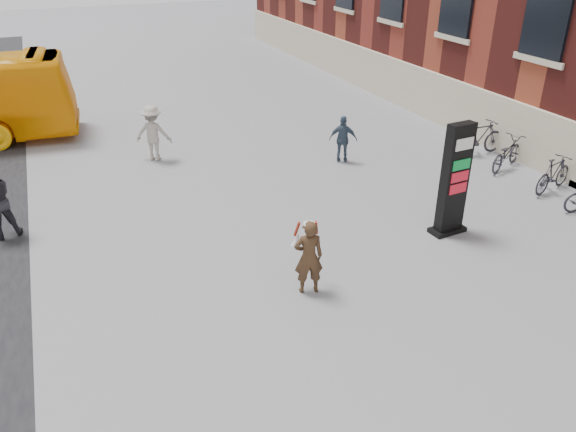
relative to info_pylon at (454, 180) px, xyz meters
name	(u,v)px	position (x,y,z in m)	size (l,w,h in m)	color
ground	(299,296)	(-4.42, -1.04, -1.38)	(100.00, 100.00, 0.00)	#9E9EA3
info_pylon	(454,180)	(0.00, 0.00, 0.00)	(0.91, 0.50, 2.75)	black
woman	(309,256)	(-4.19, -0.93, -0.55)	(0.71, 0.67, 1.62)	#392416
pedestrian_b	(153,133)	(-5.59, 7.62, -0.49)	(1.14, 0.66, 1.76)	#9F978A
pedestrian_c	(343,139)	(-0.17, 5.11, -0.64)	(0.87, 0.36, 1.48)	#38495B
bike_5	(554,174)	(4.18, 0.82, -0.87)	(0.48, 1.69, 1.01)	#28272F
bike_6	(506,153)	(4.18, 2.66, -0.89)	(0.64, 1.83, 0.96)	#28272F
bike_7	(480,138)	(4.18, 3.91, -0.80)	(0.54, 1.91, 1.15)	#28272F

